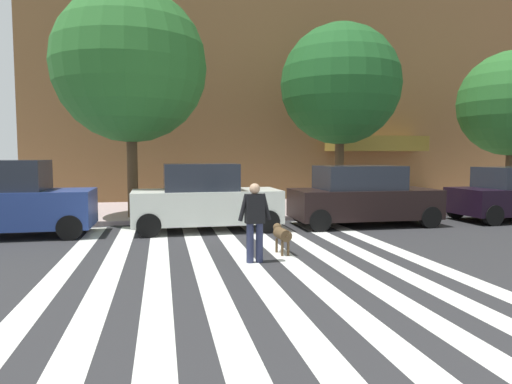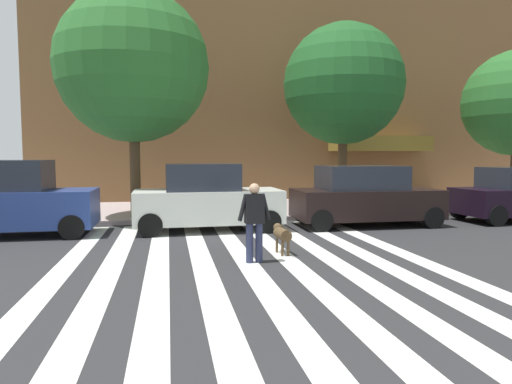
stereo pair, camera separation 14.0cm
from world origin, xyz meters
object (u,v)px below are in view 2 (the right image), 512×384
(dog_on_leash, at_px, (282,234))
(street_tree_middle, at_px, (343,85))
(parked_car_third_in_line, at_px, (364,197))
(pedestrian_dog_walker, at_px, (254,218))
(parked_car_near_curb, at_px, (0,200))
(street_tree_nearest, at_px, (133,67))
(parked_car_behind_first, at_px, (207,199))

(dog_on_leash, bearing_deg, street_tree_middle, 59.26)
(parked_car_third_in_line, height_order, pedestrian_dog_walker, parked_car_third_in_line)
(parked_car_near_curb, relative_size, dog_on_leash, 4.99)
(parked_car_third_in_line, distance_m, street_tree_nearest, 8.58)
(pedestrian_dog_walker, distance_m, dog_on_leash, 1.16)
(street_tree_nearest, bearing_deg, parked_car_near_curb, -145.50)
(parked_car_behind_first, relative_size, pedestrian_dog_walker, 2.61)
(street_tree_nearest, bearing_deg, dog_on_leash, -58.74)
(parked_car_behind_first, bearing_deg, parked_car_near_curb, 179.99)
(parked_car_behind_first, height_order, street_tree_nearest, street_tree_nearest)
(parked_car_third_in_line, relative_size, dog_on_leash, 4.67)
(street_tree_nearest, relative_size, street_tree_middle, 1.06)
(parked_car_behind_first, bearing_deg, pedestrian_dog_walker, -81.71)
(street_tree_middle, relative_size, pedestrian_dog_walker, 4.30)
(parked_car_third_in_line, xyz_separation_m, street_tree_nearest, (-7.12, 2.33, 4.19))
(parked_car_third_in_line, xyz_separation_m, pedestrian_dog_walker, (-4.32, -4.27, 0.01))
(parked_car_third_in_line, height_order, street_tree_middle, street_tree_middle)
(parked_car_third_in_line, height_order, dog_on_leash, parked_car_third_in_line)
(parked_car_third_in_line, distance_m, pedestrian_dog_walker, 6.07)
(parked_car_third_in_line, bearing_deg, dog_on_leash, -135.11)
(parked_car_near_curb, height_order, street_tree_nearest, street_tree_nearest)
(parked_car_behind_first, height_order, dog_on_leash, parked_car_behind_first)
(parked_car_behind_first, distance_m, street_tree_middle, 7.64)
(dog_on_leash, bearing_deg, parked_car_behind_first, 111.36)
(street_tree_nearest, height_order, pedestrian_dog_walker, street_tree_nearest)
(dog_on_leash, bearing_deg, street_tree_nearest, 121.26)
(parked_car_behind_first, xyz_separation_m, pedestrian_dog_walker, (0.62, -4.26, 0.00))
(dog_on_leash, bearing_deg, parked_car_near_curb, 153.05)
(street_tree_middle, xyz_separation_m, pedestrian_dog_walker, (-4.92, -7.72, -3.97))
(parked_car_near_curb, xyz_separation_m, street_tree_middle, (11.12, 3.45, 3.90))
(pedestrian_dog_walker, bearing_deg, parked_car_third_in_line, 44.67)
(pedestrian_dog_walker, relative_size, dog_on_leash, 1.70)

